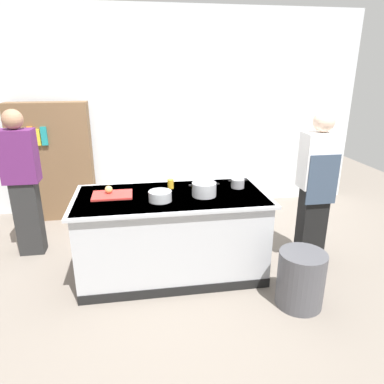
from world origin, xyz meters
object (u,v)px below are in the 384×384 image
(mixing_bowl, at_px, (160,196))
(juice_cup, at_px, (171,184))
(person_chef, at_px, (316,186))
(bookshelf, at_px, (53,162))
(onion, at_px, (109,189))
(stock_pot, at_px, (204,189))
(trash_bin, at_px, (301,279))
(person_guest, at_px, (23,181))
(sauce_pan, at_px, (238,183))

(mixing_bowl, distance_m, juice_cup, 0.39)
(person_chef, relative_size, bookshelf, 1.01)
(onion, distance_m, mixing_bowl, 0.57)
(stock_pot, distance_m, mixing_bowl, 0.46)
(juice_cup, xyz_separation_m, trash_bin, (1.10, -0.97, -0.68))
(mixing_bowl, bearing_deg, person_guest, 150.25)
(bookshelf, bearing_deg, person_guest, -95.52)
(juice_cup, bearing_deg, bookshelf, 134.38)
(onion, relative_size, mixing_bowl, 0.35)
(juice_cup, height_order, person_guest, person_guest)
(onion, xyz_separation_m, sauce_pan, (1.37, 0.02, -0.01))
(onion, xyz_separation_m, stock_pot, (0.96, -0.18, 0.01))
(trash_bin, bearing_deg, mixing_bowl, 154.07)
(sauce_pan, relative_size, person_chef, 0.12)
(onion, bearing_deg, stock_pot, -10.60)
(mixing_bowl, bearing_deg, bookshelf, 125.84)
(sauce_pan, relative_size, trash_bin, 0.38)
(stock_pot, distance_m, bookshelf, 2.64)
(trash_bin, bearing_deg, person_chef, 58.06)
(stock_pot, bearing_deg, person_guest, 158.13)
(sauce_pan, xyz_separation_m, person_chef, (0.85, -0.12, -0.03))
(stock_pot, bearing_deg, bookshelf, 134.80)
(sauce_pan, height_order, juice_cup, juice_cup)
(person_guest, bearing_deg, mixing_bowl, 45.42)
(onion, xyz_separation_m, trash_bin, (1.75, -0.86, -0.69))
(stock_pot, bearing_deg, onion, 169.40)
(person_chef, bearing_deg, onion, 91.43)
(trash_bin, relative_size, bookshelf, 0.32)
(mixing_bowl, relative_size, person_guest, 0.13)
(person_chef, bearing_deg, stock_pot, 97.48)
(onion, xyz_separation_m, bookshelf, (-0.90, 1.69, -0.11))
(stock_pot, distance_m, sauce_pan, 0.46)
(sauce_pan, bearing_deg, person_guest, 166.02)
(juice_cup, xyz_separation_m, person_guest, (-1.65, 0.50, -0.04))
(sauce_pan, height_order, person_chef, person_chef)
(trash_bin, relative_size, person_guest, 0.32)
(person_guest, distance_m, bookshelf, 1.09)
(juice_cup, bearing_deg, person_guest, 163.25)
(bookshelf, bearing_deg, sauce_pan, -36.43)
(onion, distance_m, sauce_pan, 1.37)
(onion, relative_size, person_guest, 0.05)
(onion, distance_m, person_guest, 1.18)
(mixing_bowl, xyz_separation_m, person_guest, (-1.51, 0.86, -0.04))
(mixing_bowl, bearing_deg, stock_pot, 9.51)
(mixing_bowl, height_order, person_guest, person_guest)
(onion, distance_m, trash_bin, 2.07)
(juice_cup, bearing_deg, stock_pot, -43.00)
(mixing_bowl, distance_m, bookshelf, 2.41)
(person_chef, bearing_deg, person_guest, 81.69)
(person_guest, xyz_separation_m, bookshelf, (0.10, 1.08, -0.06))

